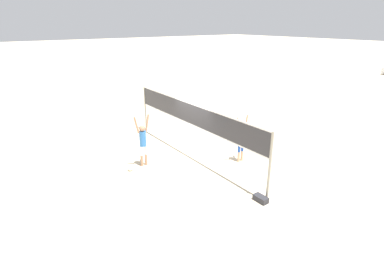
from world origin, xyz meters
name	(u,v)px	position (x,y,z in m)	size (l,w,h in m)	color
ground_plane	(192,156)	(0.00, 0.00, 0.00)	(200.00, 200.00, 0.00)	beige
volleyball_net	(192,117)	(0.00, 0.00, 1.88)	(8.84, 0.09, 2.51)	gray
player_spiker	(143,140)	(-0.49, -2.18, 1.19)	(0.28, 0.72, 2.24)	tan
player_blocker	(241,138)	(1.64, 1.44, 1.10)	(0.28, 0.70, 2.09)	tan
volleyball	(130,168)	(-0.39, -2.88, 0.11)	(0.22, 0.22, 0.22)	silver
gear_bag	(261,199)	(4.32, -0.25, 0.10)	(0.52, 0.28, 0.20)	#2D2D33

